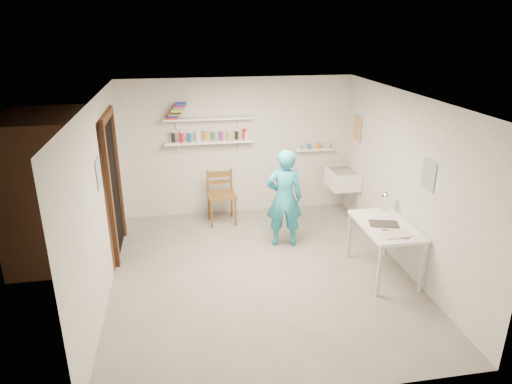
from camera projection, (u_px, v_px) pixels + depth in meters
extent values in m
cube|color=slate|center=(261.00, 274.00, 6.31)|extent=(4.00, 4.50, 0.02)
cube|color=silver|center=(262.00, 98.00, 5.46)|extent=(4.00, 4.50, 0.02)
cube|color=silver|center=(238.00, 147.00, 7.97)|extent=(4.00, 0.02, 2.40)
cube|color=silver|center=(310.00, 286.00, 3.80)|extent=(4.00, 0.02, 2.40)
cube|color=silver|center=(100.00, 202.00, 5.57)|extent=(0.02, 4.50, 2.40)
cube|color=silver|center=(406.00, 183.00, 6.21)|extent=(0.02, 4.50, 2.40)
cube|color=black|center=(113.00, 188.00, 6.61)|extent=(0.02, 0.90, 2.00)
cube|color=brown|center=(61.00, 188.00, 6.48)|extent=(1.40, 1.50, 2.10)
cube|color=brown|center=(106.00, 116.00, 6.24)|extent=(0.06, 1.05, 0.10)
cube|color=brown|center=(110.00, 200.00, 6.15)|extent=(0.06, 0.10, 2.00)
cube|color=brown|center=(118.00, 177.00, 7.07)|extent=(0.06, 0.10, 2.00)
cube|color=white|center=(210.00, 142.00, 7.72)|extent=(1.50, 0.22, 0.03)
cube|color=white|center=(209.00, 118.00, 7.58)|extent=(1.50, 0.22, 0.03)
cube|color=white|center=(314.00, 149.00, 8.13)|extent=(0.70, 0.14, 0.03)
cube|color=#334C7F|center=(99.00, 173.00, 5.49)|extent=(0.01, 0.28, 0.36)
cube|color=#995933|center=(357.00, 129.00, 7.74)|extent=(0.01, 0.34, 0.42)
cube|color=#3F724C|center=(429.00, 175.00, 5.59)|extent=(0.01, 0.30, 0.38)
cube|color=white|center=(343.00, 179.00, 7.91)|extent=(0.48, 0.60, 0.30)
imported|color=teal|center=(284.00, 198.00, 6.86)|extent=(0.60, 0.43, 1.53)
cylinder|color=beige|center=(280.00, 178.00, 6.97)|extent=(0.28, 0.07, 0.27)
cube|color=brown|center=(222.00, 196.00, 7.72)|extent=(0.49, 0.47, 1.00)
cube|color=white|center=(384.00, 249.00, 6.18)|extent=(0.67, 1.11, 0.74)
sphere|color=white|center=(386.00, 196.00, 6.41)|extent=(0.14, 0.14, 0.14)
cylinder|color=black|center=(172.00, 138.00, 7.58)|extent=(0.06, 0.06, 0.17)
cylinder|color=red|center=(180.00, 137.00, 7.60)|extent=(0.06, 0.06, 0.17)
cylinder|color=blue|center=(188.00, 137.00, 7.63)|extent=(0.06, 0.06, 0.17)
cylinder|color=white|center=(197.00, 136.00, 7.65)|extent=(0.06, 0.06, 0.17)
cylinder|color=orange|center=(205.00, 136.00, 7.67)|extent=(0.06, 0.06, 0.17)
cylinder|color=#268C3F|center=(214.00, 136.00, 7.69)|extent=(0.06, 0.06, 0.17)
cylinder|color=#8C268C|center=(222.00, 135.00, 7.72)|extent=(0.06, 0.06, 0.17)
cylinder|color=gold|center=(230.00, 135.00, 7.74)|extent=(0.06, 0.06, 0.17)
cylinder|color=black|center=(238.00, 135.00, 7.76)|extent=(0.06, 0.06, 0.17)
cylinder|color=red|center=(246.00, 134.00, 7.78)|extent=(0.06, 0.06, 0.17)
cube|color=red|center=(172.00, 118.00, 7.47)|extent=(0.18, 0.14, 0.03)
cube|color=#1933A5|center=(173.00, 116.00, 7.46)|extent=(0.18, 0.14, 0.03)
cube|color=orange|center=(174.00, 114.00, 7.46)|extent=(0.18, 0.14, 0.03)
cube|color=black|center=(175.00, 113.00, 7.45)|extent=(0.18, 0.14, 0.03)
cube|color=yellow|center=(177.00, 111.00, 7.44)|extent=(0.18, 0.14, 0.03)
cube|color=#338C4C|center=(178.00, 109.00, 7.44)|extent=(0.18, 0.14, 0.03)
cube|color=#8C3F8C|center=(179.00, 107.00, 7.43)|extent=(0.18, 0.14, 0.03)
cube|color=red|center=(180.00, 106.00, 7.42)|extent=(0.18, 0.14, 0.03)
cube|color=#1933A5|center=(181.00, 104.00, 7.42)|extent=(0.18, 0.14, 0.03)
cylinder|color=silver|center=(303.00, 147.00, 8.08)|extent=(0.07, 0.07, 0.09)
cylinder|color=#335999|center=(310.00, 146.00, 8.10)|extent=(0.07, 0.07, 0.09)
cylinder|color=orange|center=(317.00, 146.00, 8.12)|extent=(0.07, 0.07, 0.09)
cylinder|color=#999999|center=(325.00, 146.00, 8.14)|extent=(0.07, 0.07, 0.09)
cube|color=silver|center=(386.00, 224.00, 6.05)|extent=(0.30, 0.22, 0.00)
cube|color=#4C4742|center=(386.00, 224.00, 6.05)|extent=(0.30, 0.22, 0.00)
cube|color=beige|center=(386.00, 224.00, 6.04)|extent=(0.30, 0.22, 0.00)
cube|color=#383330|center=(386.00, 223.00, 6.04)|extent=(0.30, 0.22, 0.00)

